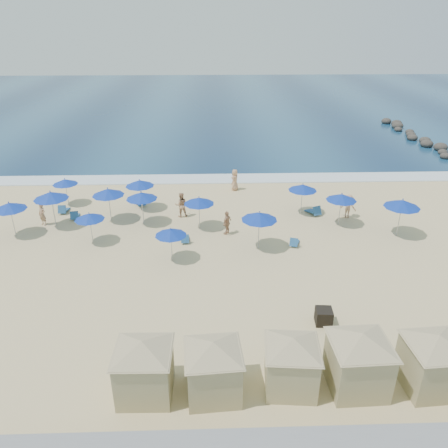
{
  "coord_description": "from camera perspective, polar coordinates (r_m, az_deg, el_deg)",
  "views": [
    {
      "loc": [
        -0.61,
        -21.87,
        13.19
      ],
      "look_at": [
        0.2,
        3.0,
        1.42
      ],
      "focal_mm": 35.0,
      "sensor_mm": 36.0,
      "label": 1
    }
  ],
  "objects": [
    {
      "name": "cabana_0",
      "position": [
        17.36,
        -10.46,
        -17.16
      ],
      "size": [
        4.41,
        4.41,
        2.76
      ],
      "color": "tan",
      "rests_on": "ground"
    },
    {
      "name": "umbrella_9",
      "position": [
        32.26,
        10.24,
        4.72
      ],
      "size": [
        2.09,
        2.09,
        2.38
      ],
      "color": "#A5A8AD",
      "rests_on": "ground"
    },
    {
      "name": "umbrella_11",
      "position": [
        30.55,
        22.26,
        2.48
      ],
      "size": [
        2.34,
        2.34,
        2.66
      ],
      "color": "#A5A8AD",
      "rests_on": "ground"
    },
    {
      "name": "ground",
      "position": [
        25.55,
        -0.23,
        -5.76
      ],
      "size": [
        160.0,
        160.0,
        0.0
      ],
      "primitive_type": "plane",
      "color": "#D9C089",
      "rests_on": "ground"
    },
    {
      "name": "beachgoer_0",
      "position": [
        32.93,
        -22.65,
        1.18
      ],
      "size": [
        0.7,
        0.64,
        1.62
      ],
      "primitive_type": "imported",
      "rotation": [
        0.0,
        0.0,
        5.74
      ],
      "color": "tan",
      "rests_on": "ground"
    },
    {
      "name": "ocean",
      "position": [
        77.99,
        -1.45,
        15.6
      ],
      "size": [
        160.0,
        80.0,
        0.06
      ],
      "primitive_type": "cube",
      "color": "#0E2A4D",
      "rests_on": "ground"
    },
    {
      "name": "umbrella_1",
      "position": [
        31.6,
        -26.23,
        2.1
      ],
      "size": [
        2.15,
        2.15,
        2.45
      ],
      "color": "#A5A8AD",
      "rests_on": "ground"
    },
    {
      "name": "umbrella_3",
      "position": [
        28.77,
        -17.18,
        0.94
      ],
      "size": [
        1.88,
        1.88,
        2.14
      ],
      "color": "#A5A8AD",
      "rests_on": "ground"
    },
    {
      "name": "cabana_2",
      "position": [
        17.56,
        8.85,
        -16.72
      ],
      "size": [
        4.2,
        4.2,
        2.64
      ],
      "color": "tan",
      "rests_on": "ground"
    },
    {
      "name": "beachgoer_4",
      "position": [
        36.79,
        1.43,
        5.79
      ],
      "size": [
        0.92,
        1.05,
        1.8
      ],
      "primitive_type": "imported",
      "rotation": [
        0.0,
        0.0,
        4.22
      ],
      "color": "tan",
      "rests_on": "ground"
    },
    {
      "name": "surf_line",
      "position": [
        39.62,
        -0.88,
        5.93
      ],
      "size": [
        160.0,
        2.5,
        0.08
      ],
      "primitive_type": "cube",
      "color": "white",
      "rests_on": "ground"
    },
    {
      "name": "beachgoer_1",
      "position": [
        31.83,
        -5.62,
        2.52
      ],
      "size": [
        1.0,
        0.83,
        1.84
      ],
      "primitive_type": "imported",
      "rotation": [
        0.0,
        0.0,
        3.31
      ],
      "color": "tan",
      "rests_on": "ground"
    },
    {
      "name": "cabana_3",
      "position": [
        18.04,
        17.3,
        -15.86
      ],
      "size": [
        4.57,
        4.57,
        2.87
      ],
      "color": "tan",
      "rests_on": "ground"
    },
    {
      "name": "beach_chair_3",
      "position": [
        28.44,
        -5.11,
        -1.92
      ],
      "size": [
        0.57,
        1.18,
        0.64
      ],
      "color": "#25578A",
      "rests_on": "ground"
    },
    {
      "name": "beach_chair_1",
      "position": [
        33.38,
        -18.89,
        1.06
      ],
      "size": [
        0.77,
        1.34,
        0.69
      ],
      "color": "#25578A",
      "rests_on": "ground"
    },
    {
      "name": "umbrella_8",
      "position": [
        26.77,
        4.64,
        1.02
      ],
      "size": [
        2.24,
        2.24,
        2.55
      ],
      "color": "#A5A8AD",
      "rests_on": "ground"
    },
    {
      "name": "beach_chair_5",
      "position": [
        32.94,
        11.68,
        1.67
      ],
      "size": [
        1.09,
        1.54,
        0.78
      ],
      "color": "#25578A",
      "rests_on": "ground"
    },
    {
      "name": "cabana_1",
      "position": [
        17.12,
        -1.41,
        -17.48
      ],
      "size": [
        4.33,
        4.33,
        2.72
      ],
      "color": "tan",
      "rests_on": "ground"
    },
    {
      "name": "umbrella_12",
      "position": [
        31.53,
        -14.91,
        4.06
      ],
      "size": [
        2.24,
        2.24,
        2.55
      ],
      "color": "#A5A8AD",
      "rests_on": "ground"
    },
    {
      "name": "umbrella_0",
      "position": [
        31.83,
        -21.69,
        3.49
      ],
      "size": [
        2.35,
        2.35,
        2.67
      ],
      "color": "#A5A8AD",
      "rests_on": "ground"
    },
    {
      "name": "umbrella_4",
      "position": [
        33.08,
        -10.96,
        5.27
      ],
      "size": [
        2.13,
        2.13,
        2.43
      ],
      "color": "#A5A8AD",
      "rests_on": "ground"
    },
    {
      "name": "umbrella_7",
      "position": [
        29.48,
        -3.28,
        3.06
      ],
      "size": [
        2.07,
        2.07,
        2.35
      ],
      "color": "#A5A8AD",
      "rests_on": "ground"
    },
    {
      "name": "umbrella_2",
      "position": [
        35.58,
        -20.06,
        5.21
      ],
      "size": [
        1.9,
        1.9,
        2.16
      ],
      "color": "#A5A8AD",
      "rests_on": "ground"
    },
    {
      "name": "rock_jetty",
      "position": [
        54.39,
        25.46,
        9.25
      ],
      "size": [
        2.56,
        26.66,
        0.96
      ],
      "color": "#2A2623",
      "rests_on": "ground"
    },
    {
      "name": "beachgoer_2",
      "position": [
        29.12,
        0.4,
        0.18
      ],
      "size": [
        0.84,
        1.03,
        1.64
      ],
      "primitive_type": "imported",
      "rotation": [
        0.0,
        0.0,
        4.18
      ],
      "color": "tan",
      "rests_on": "ground"
    },
    {
      "name": "beach_chair_0",
      "position": [
        34.7,
        -20.23,
        1.78
      ],
      "size": [
        0.61,
        1.31,
        0.71
      ],
      "color": "#25578A",
      "rests_on": "ground"
    },
    {
      "name": "umbrella_10",
      "position": [
        30.99,
        15.1,
        3.4
      ],
      "size": [
        2.11,
        2.11,
        2.4
      ],
      "color": "#A5A8AD",
      "rests_on": "ground"
    },
    {
      "name": "beach_chair_4",
      "position": [
        28.26,
        9.17,
        -2.35
      ],
      "size": [
        0.86,
        1.25,
        0.63
      ],
      "color": "#25578A",
      "rests_on": "ground"
    },
    {
      "name": "umbrella_5",
      "position": [
        30.57,
        -10.71,
        3.66
      ],
      "size": [
        2.16,
        2.16,
        2.46
      ],
      "color": "#A5A8AD",
      "rests_on": "ground"
    },
    {
      "name": "cabana_4",
      "position": [
        19.11,
        25.83,
        -15.1
      ],
      "size": [
        4.4,
        4.4,
        2.77
      ],
      "color": "tan",
      "rests_on": "ground"
    },
    {
      "name": "beach_chair_2",
      "position": [
        34.46,
        -10.86,
        2.83
      ],
      "size": [
        1.13,
        1.54,
        0.77
      ],
      "color": "#25578A",
      "rests_on": "ground"
    },
    {
      "name": "trash_bin",
      "position": [
        21.65,
        12.89,
        -11.69
      ],
      "size": [
        0.82,
        0.82,
        0.77
      ],
      "primitive_type": "cube",
      "rotation": [
        0.0,
        0.0,
        -0.08
      ],
      "color": "black",
      "rests_on": "ground"
    },
    {
      "name": "umbrella_6",
      "position": [
        25.67,
        -6.98,
        -1.08
      ],
      "size": [
        1.88,
        1.88,
        2.14
      ],
      "color": "#A5A8AD",
      "rests_on": "ground"
    },
    {
      "name": "beachgoer_3",
      "position": [
        32.81,
        15.92,
        2.26
      ],
      "size": [
        1.31,
        1.13,
        1.75
      ],
      "primitive_type": "imported",
      "rotation": [
        0.0,
        0.0,
        2.61
      ],
      "color": "tan",
      "rests_on": "ground"
    }
  ]
}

